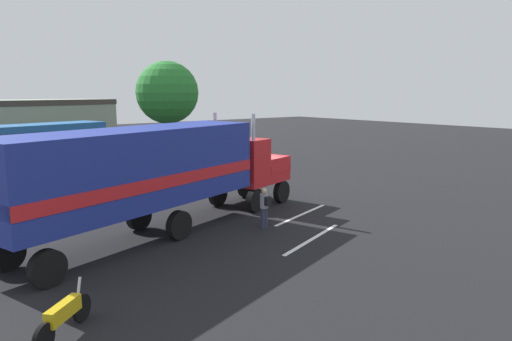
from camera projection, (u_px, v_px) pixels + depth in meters
ground_plane at (253, 201)px, 23.61m from camera, size 120.00×120.00×0.00m
lane_stripe_near at (301, 215)px, 20.90m from camera, size 4.25×1.46×0.01m
lane_stripe_mid at (313, 239)px, 17.45m from camera, size 4.21×1.58×0.01m
semi_truck at (159, 170)px, 17.69m from camera, size 14.25×6.61×4.50m
person_bystander at (265, 206)px, 18.76m from camera, size 0.34×0.47×1.63m
parked_bus at (20, 146)px, 29.41m from camera, size 11.29×5.24×3.40m
motorcycle at (64, 316)px, 10.43m from camera, size 1.66×1.46×1.12m
tree_left at (167, 93)px, 38.19m from camera, size 5.12×5.12×7.98m
building_backdrop at (15, 124)px, 42.34m from camera, size 18.99×11.11×4.76m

